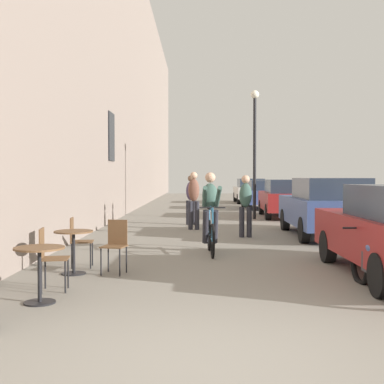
# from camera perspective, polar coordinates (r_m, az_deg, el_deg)

# --- Properties ---
(ground_plane) EXTENTS (88.00, 88.00, 0.00)m
(ground_plane) POSITION_cam_1_polar(r_m,az_deg,el_deg) (4.49, 2.63, -19.34)
(ground_plane) COLOR gray
(building_facade_left) EXTENTS (0.54, 68.00, 12.80)m
(building_facade_left) POSITION_cam_1_polar(r_m,az_deg,el_deg) (19.09, -9.75, 16.25)
(building_facade_left) COLOR gray
(building_facade_left) RESTS_ON ground_plane
(cafe_table_near) EXTENTS (0.64, 0.64, 0.72)m
(cafe_table_near) POSITION_cam_1_polar(r_m,az_deg,el_deg) (6.68, -17.11, -7.75)
(cafe_table_near) COLOR black
(cafe_table_near) RESTS_ON ground_plane
(cafe_chair_near_toward_street) EXTENTS (0.43, 0.43, 0.89)m
(cafe_chair_near_toward_street) POSITION_cam_1_polar(r_m,az_deg,el_deg) (7.34, -16.06, -6.92)
(cafe_chair_near_toward_street) COLOR black
(cafe_chair_near_toward_street) RESTS_ON ground_plane
(cafe_table_mid) EXTENTS (0.64, 0.64, 0.72)m
(cafe_table_mid) POSITION_cam_1_polar(r_m,az_deg,el_deg) (8.50, -13.44, -5.69)
(cafe_table_mid) COLOR black
(cafe_table_mid) RESTS_ON ground_plane
(cafe_chair_mid_toward_street) EXTENTS (0.42, 0.42, 0.89)m
(cafe_chair_mid_toward_street) POSITION_cam_1_polar(r_m,az_deg,el_deg) (9.10, -12.97, -5.22)
(cafe_chair_mid_toward_street) COLOR black
(cafe_chair_mid_toward_street) RESTS_ON ground_plane
(cafe_chair_mid_toward_wall) EXTENTS (0.45, 0.45, 0.89)m
(cafe_chair_mid_toward_wall) POSITION_cam_1_polar(r_m,az_deg,el_deg) (8.43, -8.78, -5.74)
(cafe_chair_mid_toward_wall) COLOR black
(cafe_chair_mid_toward_wall) RESTS_ON ground_plane
(cyclist_on_bicycle) EXTENTS (0.52, 1.76, 1.74)m
(cyclist_on_bicycle) POSITION_cam_1_polar(r_m,az_deg,el_deg) (10.53, 2.14, -2.63)
(cyclist_on_bicycle) COLOR black
(cyclist_on_bicycle) RESTS_ON ground_plane
(pedestrian_near) EXTENTS (0.35, 0.26, 1.66)m
(pedestrian_near) POSITION_cam_1_polar(r_m,az_deg,el_deg) (13.31, 6.16, -1.19)
(pedestrian_near) COLOR #26262D
(pedestrian_near) RESTS_ON ground_plane
(pedestrian_mid) EXTENTS (0.35, 0.25, 1.76)m
(pedestrian_mid) POSITION_cam_1_polar(r_m,az_deg,el_deg) (15.15, 0.20, -0.58)
(pedestrian_mid) COLOR #26262D
(pedestrian_mid) RESTS_ON ground_plane
(pedestrian_far) EXTENTS (0.34, 0.24, 1.67)m
(pedestrian_far) POSITION_cam_1_polar(r_m,az_deg,el_deg) (16.73, -0.11, -0.56)
(pedestrian_far) COLOR #26262D
(pedestrian_far) RESTS_ON ground_plane
(street_lamp) EXTENTS (0.32, 0.32, 4.90)m
(street_lamp) POSITION_cam_1_polar(r_m,az_deg,el_deg) (19.14, 7.21, 6.21)
(street_lamp) COLOR black
(street_lamp) RESTS_ON ground_plane
(parked_car_second) EXTENTS (1.95, 4.48, 1.58)m
(parked_car_second) POSITION_cam_1_polar(r_m,az_deg,el_deg) (13.86, 15.10, -1.59)
(parked_car_second) COLOR #384C84
(parked_car_second) RESTS_ON ground_plane
(parked_car_third) EXTENTS (1.93, 4.30, 1.51)m
(parked_car_third) POSITION_cam_1_polar(r_m,az_deg,el_deg) (20.07, 10.63, -0.65)
(parked_car_third) COLOR maroon
(parked_car_third) RESTS_ON ground_plane
(parked_car_fourth) EXTENTS (1.78, 4.10, 1.45)m
(parked_car_fourth) POSITION_cam_1_polar(r_m,az_deg,el_deg) (25.28, 8.03, -0.22)
(parked_car_fourth) COLOR #384C84
(parked_car_fourth) RESTS_ON ground_plane
(parked_car_fifth) EXTENTS (1.79, 4.23, 1.50)m
(parked_car_fifth) POSITION_cam_1_polar(r_m,az_deg,el_deg) (30.79, 6.67, 0.19)
(parked_car_fifth) COLOR beige
(parked_car_fifth) RESTS_ON ground_plane
(parked_motorcycle) EXTENTS (0.62, 2.15, 0.92)m
(parked_motorcycle) POSITION_cam_1_polar(r_m,az_deg,el_deg) (7.34, 20.86, -7.85)
(parked_motorcycle) COLOR black
(parked_motorcycle) RESTS_ON ground_plane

